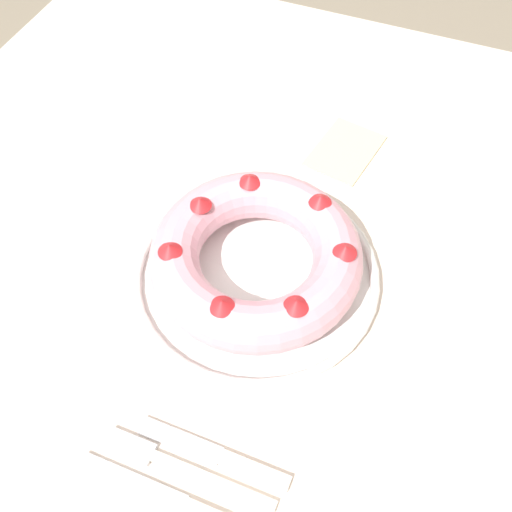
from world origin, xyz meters
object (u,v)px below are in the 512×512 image
at_px(serving_dish, 256,275).
at_px(napkin, 345,151).
at_px(fork, 176,466).
at_px(cake_knife, 223,458).
at_px(bundt_cake, 256,256).
at_px(serving_knife, 189,507).

bearing_deg(serving_dish, napkin, -8.31).
xyz_separation_m(fork, cake_knife, (0.03, -0.04, 0.00)).
height_order(serving_dish, bundt_cake, bundt_cake).
bearing_deg(serving_knife, fork, 43.39).
distance_m(bundt_cake, fork, 0.26).
height_order(bundt_cake, napkin, bundt_cake).
bearing_deg(napkin, fork, 176.78).
bearing_deg(serving_knife, cake_knife, -12.17).
relative_size(serving_dish, cake_knife, 1.81).
relative_size(fork, cake_knife, 1.13).
xyz_separation_m(bundt_cake, fork, (-0.26, -0.01, -0.05)).
xyz_separation_m(bundt_cake, serving_knife, (-0.29, -0.04, -0.05)).
bearing_deg(napkin, cake_knife, -178.36).
distance_m(fork, serving_knife, 0.05).
bearing_deg(cake_knife, fork, 126.21).
relative_size(serving_dish, napkin, 2.60).
xyz_separation_m(bundt_cake, cake_knife, (-0.23, -0.05, -0.05)).
bearing_deg(cake_knife, serving_dish, 18.50).
height_order(fork, serving_knife, serving_knife).
relative_size(serving_knife, cake_knife, 1.27).
distance_m(fork, napkin, 0.53).
distance_m(bundt_cake, serving_knife, 0.30).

